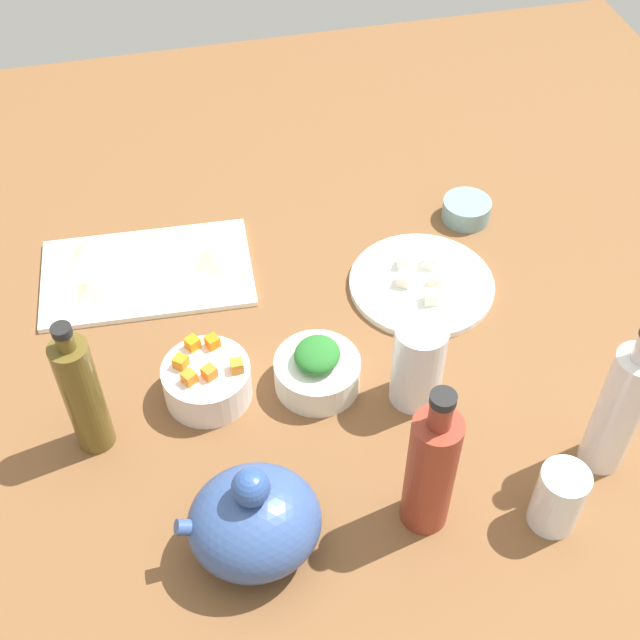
% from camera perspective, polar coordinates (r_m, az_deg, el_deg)
% --- Properties ---
extents(tabletop, '(1.90, 1.90, 0.03)m').
position_cam_1_polar(tabletop, '(1.34, 0.00, -1.89)').
color(tabletop, brown).
rests_on(tabletop, ground).
extents(cutting_board, '(0.36, 0.23, 0.01)m').
position_cam_1_polar(cutting_board, '(1.46, -11.58, 3.13)').
color(cutting_board, white).
rests_on(cutting_board, tabletop).
extents(plate_tofu, '(0.24, 0.24, 0.01)m').
position_cam_1_polar(plate_tofu, '(1.42, 6.86, 2.41)').
color(plate_tofu, white).
rests_on(plate_tofu, tabletop).
extents(bowl_greens, '(0.13, 0.13, 0.05)m').
position_cam_1_polar(bowl_greens, '(1.26, -0.19, -3.59)').
color(bowl_greens, white).
rests_on(bowl_greens, tabletop).
extents(bowl_carrots, '(0.13, 0.13, 0.06)m').
position_cam_1_polar(bowl_carrots, '(1.25, -7.61, -4.13)').
color(bowl_carrots, white).
rests_on(bowl_carrots, tabletop).
extents(bowl_small_side, '(0.09, 0.09, 0.04)m').
position_cam_1_polar(bowl_small_side, '(1.56, 9.84, 7.33)').
color(bowl_small_side, '#719798').
rests_on(bowl_small_side, tabletop).
extents(teapot, '(0.18, 0.16, 0.16)m').
position_cam_1_polar(teapot, '(1.08, -4.46, -13.36)').
color(teapot, '#36528D').
rests_on(teapot, tabletop).
extents(bottle_0, '(0.06, 0.06, 0.27)m').
position_cam_1_polar(bottle_0, '(1.17, 19.57, -5.64)').
color(bottle_0, silver).
rests_on(bottle_0, tabletop).
extents(bottle_1, '(0.05, 0.05, 0.24)m').
position_cam_1_polar(bottle_1, '(1.18, -15.72, -4.85)').
color(bottle_1, brown).
rests_on(bottle_1, tabletop).
extents(bottle_2, '(0.06, 0.06, 0.26)m').
position_cam_1_polar(bottle_2, '(1.07, 7.49, -9.96)').
color(bottle_2, maroon).
rests_on(bottle_2, tabletop).
extents(drinking_glass_0, '(0.06, 0.06, 0.10)m').
position_cam_1_polar(drinking_glass_0, '(1.15, 15.79, -11.49)').
color(drinking_glass_0, white).
rests_on(drinking_glass_0, tabletop).
extents(drinking_glass_1, '(0.08, 0.08, 0.14)m').
position_cam_1_polar(drinking_glass_1, '(1.22, 6.62, -2.96)').
color(drinking_glass_1, white).
rests_on(drinking_glass_1, tabletop).
extents(carrot_cube_0, '(0.02, 0.02, 0.02)m').
position_cam_1_polar(carrot_cube_0, '(1.21, -7.48, -3.53)').
color(carrot_cube_0, orange).
rests_on(carrot_cube_0, bowl_carrots).
extents(carrot_cube_1, '(0.02, 0.02, 0.02)m').
position_cam_1_polar(carrot_cube_1, '(1.25, -7.26, -1.46)').
color(carrot_cube_1, orange).
rests_on(carrot_cube_1, bowl_carrots).
extents(carrot_cube_2, '(0.02, 0.02, 0.02)m').
position_cam_1_polar(carrot_cube_2, '(1.22, -5.63, -3.09)').
color(carrot_cube_2, orange).
rests_on(carrot_cube_2, bowl_carrots).
extents(carrot_cube_3, '(0.02, 0.02, 0.02)m').
position_cam_1_polar(carrot_cube_3, '(1.25, -8.60, -1.55)').
color(carrot_cube_3, orange).
rests_on(carrot_cube_3, bowl_carrots).
extents(carrot_cube_4, '(0.03, 0.03, 0.02)m').
position_cam_1_polar(carrot_cube_4, '(1.23, -9.38, -2.80)').
color(carrot_cube_4, orange).
rests_on(carrot_cube_4, bowl_carrots).
extents(carrot_cube_5, '(0.02, 0.02, 0.02)m').
position_cam_1_polar(carrot_cube_5, '(1.21, -8.82, -3.85)').
color(carrot_cube_5, orange).
rests_on(carrot_cube_5, bowl_carrots).
extents(chopped_greens_mound, '(0.09, 0.10, 0.03)m').
position_cam_1_polar(chopped_greens_mound, '(1.23, -0.19, -2.35)').
color(chopped_greens_mound, '#276F29').
rests_on(chopped_greens_mound, bowl_greens).
extents(tofu_cube_0, '(0.03, 0.03, 0.02)m').
position_cam_1_polar(tofu_cube_0, '(1.41, 7.89, 2.63)').
color(tofu_cube_0, '#F8E3D0').
rests_on(tofu_cube_0, plate_tofu).
extents(tofu_cube_1, '(0.03, 0.03, 0.02)m').
position_cam_1_polar(tofu_cube_1, '(1.44, 7.35, 3.95)').
color(tofu_cube_1, silver).
rests_on(tofu_cube_1, plate_tofu).
extents(tofu_cube_2, '(0.03, 0.03, 0.02)m').
position_cam_1_polar(tofu_cube_2, '(1.40, 5.68, 2.75)').
color(tofu_cube_2, '#F8E3D1').
rests_on(tofu_cube_2, plate_tofu).
extents(tofu_cube_3, '(0.02, 0.02, 0.02)m').
position_cam_1_polar(tofu_cube_3, '(1.38, 7.48, 1.54)').
color(tofu_cube_3, white).
rests_on(tofu_cube_3, plate_tofu).
extents(tofu_cube_4, '(0.03, 0.03, 0.02)m').
position_cam_1_polar(tofu_cube_4, '(1.43, 5.75, 3.96)').
color(tofu_cube_4, white).
rests_on(tofu_cube_4, plate_tofu).
extents(dumpling_0, '(0.06, 0.06, 0.03)m').
position_cam_1_polar(dumpling_0, '(1.44, -7.43, 4.21)').
color(dumpling_0, beige).
rests_on(dumpling_0, cutting_board).
extents(dumpling_1, '(0.07, 0.07, 0.03)m').
position_cam_1_polar(dumpling_1, '(1.43, -15.19, 2.07)').
color(dumpling_1, beige).
rests_on(dumpling_1, cutting_board).
extents(dumpling_2, '(0.07, 0.07, 0.03)m').
position_cam_1_polar(dumpling_2, '(1.50, -15.54, 4.54)').
color(dumpling_2, beige).
rests_on(dumpling_2, cutting_board).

